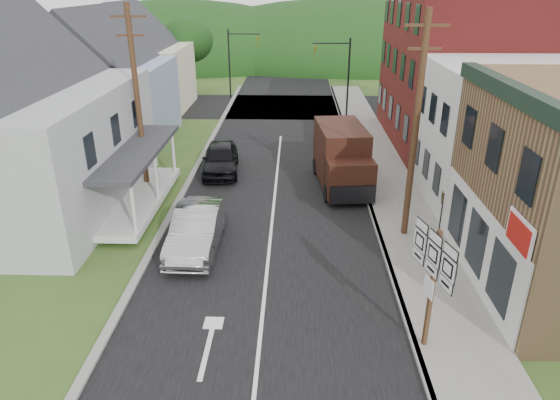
# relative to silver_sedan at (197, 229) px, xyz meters

# --- Properties ---
(ground) EXTENTS (120.00, 120.00, 0.00)m
(ground) POSITION_rel_silver_sedan_xyz_m (2.86, -2.24, -0.82)
(ground) COLOR #2D4719
(ground) RESTS_ON ground
(road) EXTENTS (9.00, 90.00, 0.02)m
(road) POSITION_rel_silver_sedan_xyz_m (2.86, 7.76, -0.82)
(road) COLOR black
(road) RESTS_ON ground
(cross_road) EXTENTS (60.00, 9.00, 0.02)m
(cross_road) POSITION_rel_silver_sedan_xyz_m (2.86, 24.76, -0.82)
(cross_road) COLOR black
(cross_road) RESTS_ON ground
(sidewalk_right) EXTENTS (2.80, 55.00, 0.15)m
(sidewalk_right) POSITION_rel_silver_sedan_xyz_m (8.76, 5.76, -0.75)
(sidewalk_right) COLOR slate
(sidewalk_right) RESTS_ON ground
(curb_right) EXTENTS (0.20, 55.00, 0.15)m
(curb_right) POSITION_rel_silver_sedan_xyz_m (7.41, 5.76, -0.75)
(curb_right) COLOR slate
(curb_right) RESTS_ON ground
(curb_left) EXTENTS (0.30, 55.00, 0.12)m
(curb_left) POSITION_rel_silver_sedan_xyz_m (-1.79, 5.76, -0.76)
(curb_left) COLOR slate
(curb_left) RESTS_ON ground
(storefront_white) EXTENTS (8.00, 7.00, 6.50)m
(storefront_white) POSITION_rel_silver_sedan_xyz_m (14.16, 5.26, 2.43)
(storefront_white) COLOR silver
(storefront_white) RESTS_ON ground
(storefront_red) EXTENTS (8.00, 12.00, 10.00)m
(storefront_red) POSITION_rel_silver_sedan_xyz_m (14.16, 14.76, 4.18)
(storefront_red) COLOR maroon
(storefront_red) RESTS_ON ground
(house_gray) EXTENTS (10.20, 12.24, 8.35)m
(house_gray) POSITION_rel_silver_sedan_xyz_m (-9.14, 3.76, 3.41)
(house_gray) COLOR #A5A8AB
(house_gray) RESTS_ON ground
(house_blue) EXTENTS (7.14, 8.16, 7.28)m
(house_blue) POSITION_rel_silver_sedan_xyz_m (-8.14, 14.76, 2.87)
(house_blue) COLOR #7C8CAA
(house_blue) RESTS_ON ground
(house_cream) EXTENTS (7.14, 8.16, 7.28)m
(house_cream) POSITION_rel_silver_sedan_xyz_m (-8.64, 23.76, 2.87)
(house_cream) COLOR beige
(house_cream) RESTS_ON ground
(utility_pole_right) EXTENTS (1.60, 0.26, 9.00)m
(utility_pole_right) POSITION_rel_silver_sedan_xyz_m (8.46, 1.26, 3.83)
(utility_pole_right) COLOR #472D19
(utility_pole_right) RESTS_ON ground
(utility_pole_left) EXTENTS (1.60, 0.26, 9.00)m
(utility_pole_left) POSITION_rel_silver_sedan_xyz_m (-3.64, 5.76, 3.83)
(utility_pole_left) COLOR #472D19
(utility_pole_left) RESTS_ON ground
(traffic_signal_right) EXTENTS (2.87, 0.20, 6.00)m
(traffic_signal_right) POSITION_rel_silver_sedan_xyz_m (7.16, 21.26, 2.93)
(traffic_signal_right) COLOR black
(traffic_signal_right) RESTS_ON ground
(traffic_signal_left) EXTENTS (2.87, 0.20, 6.00)m
(traffic_signal_left) POSITION_rel_silver_sedan_xyz_m (-1.45, 28.26, 2.93)
(traffic_signal_left) COLOR black
(traffic_signal_left) RESTS_ON ground
(tree_left_c) EXTENTS (5.80, 5.80, 8.41)m
(tree_left_c) POSITION_rel_silver_sedan_xyz_m (-16.14, 17.76, 5.11)
(tree_left_c) COLOR #382616
(tree_left_c) RESTS_ON ground
(tree_left_d) EXTENTS (4.80, 4.80, 6.94)m
(tree_left_d) POSITION_rel_silver_sedan_xyz_m (-6.14, 29.76, 4.06)
(tree_left_d) COLOR #382616
(tree_left_d) RESTS_ON ground
(forested_ridge) EXTENTS (90.00, 30.00, 16.00)m
(forested_ridge) POSITION_rel_silver_sedan_xyz_m (2.86, 52.76, -0.82)
(forested_ridge) COLOR black
(forested_ridge) RESTS_ON ground
(silver_sedan) EXTENTS (1.78, 5.01, 1.65)m
(silver_sedan) POSITION_rel_silver_sedan_xyz_m (0.00, 0.00, 0.00)
(silver_sedan) COLOR #9F9FA4
(silver_sedan) RESTS_ON ground
(dark_sedan) EXTENTS (2.32, 4.87, 1.61)m
(dark_sedan) POSITION_rel_silver_sedan_xyz_m (-0.28, 8.60, -0.02)
(dark_sedan) COLOR black
(dark_sedan) RESTS_ON ground
(delivery_van) EXTENTS (2.80, 5.75, 3.10)m
(delivery_van) POSITION_rel_silver_sedan_xyz_m (6.25, 6.71, 0.75)
(delivery_van) COLOR black
(delivery_van) RESTS_ON ground
(route_sign_cluster) EXTENTS (0.62, 2.07, 3.71)m
(route_sign_cluster) POSITION_rel_silver_sedan_xyz_m (7.61, -5.79, 1.73)
(route_sign_cluster) COLOR #472D19
(route_sign_cluster) RESTS_ON sidewalk_right
(warning_sign) EXTENTS (0.15, 0.62, 2.26)m
(warning_sign) POSITION_rel_silver_sedan_xyz_m (9.64, 0.52, 0.77)
(warning_sign) COLOR black
(warning_sign) RESTS_ON sidewalk_right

